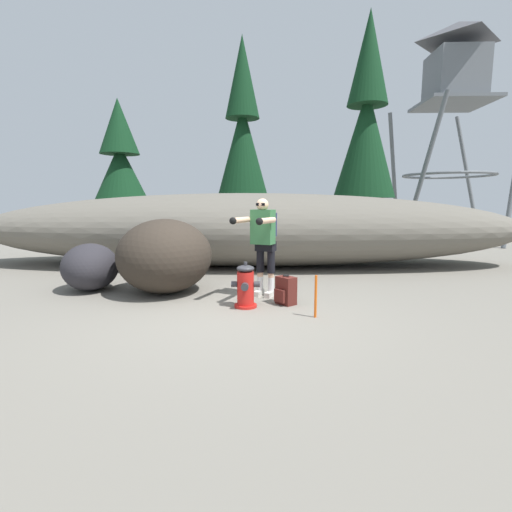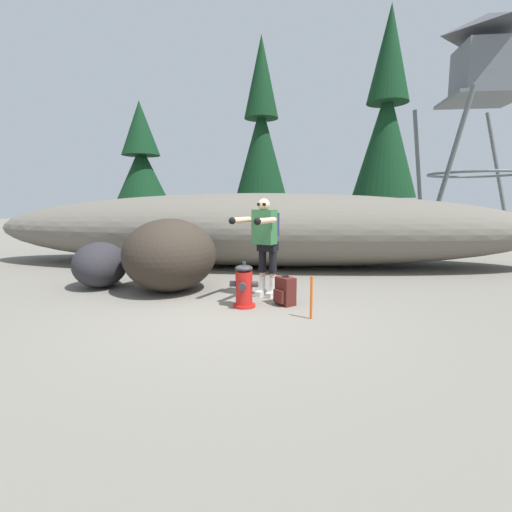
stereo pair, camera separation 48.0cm
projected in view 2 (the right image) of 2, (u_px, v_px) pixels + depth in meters
ground_plane at (226, 312)px, 5.58m from camera, size 56.00×56.00×0.04m
dirt_embankment at (257, 229)px, 9.57m from camera, size 13.87×3.20×1.82m
fire_hydrant at (244, 287)px, 5.76m from camera, size 0.44×0.39×0.70m
utility_worker at (265, 236)px, 6.25m from camera, size 0.74×1.04×1.66m
spare_backpack at (285, 291)px, 5.89m from camera, size 0.36×0.36×0.47m
boulder_large at (170, 255)px, 6.78m from camera, size 1.91×2.02×1.31m
boulder_mid at (100, 265)px, 7.10m from camera, size 1.25×1.36×0.85m
pine_tree_far_left at (141, 165)px, 13.57m from camera, size 2.10×2.10×5.15m
pine_tree_left at (261, 133)px, 13.97m from camera, size 1.94×1.94×7.57m
pine_tree_center at (387, 120)px, 12.12m from camera, size 2.04×2.04×7.73m
watchtower at (484, 74)px, 13.63m from camera, size 4.28×4.28×8.26m
survey_stake at (311, 298)px, 5.17m from camera, size 0.04×0.04×0.60m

